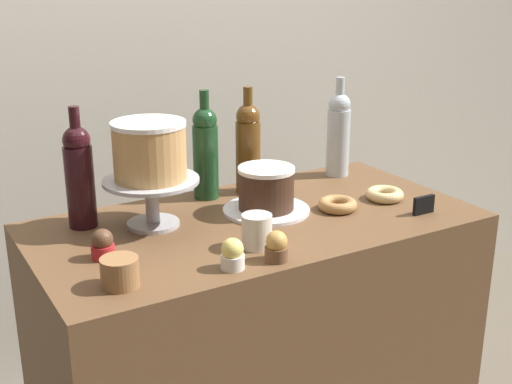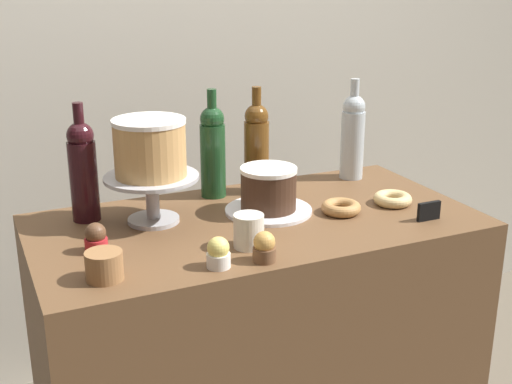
% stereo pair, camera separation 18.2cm
% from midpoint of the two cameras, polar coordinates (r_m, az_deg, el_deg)
% --- Properties ---
extents(back_wall, '(6.00, 0.05, 2.60)m').
position_cam_midpoint_polar(back_wall, '(2.56, -6.30, 12.62)').
color(back_wall, '#BCB7A8').
rests_on(back_wall, ground_plane).
extents(display_counter, '(1.22, 0.63, 0.90)m').
position_cam_midpoint_polar(display_counter, '(2.05, 2.62, -14.20)').
color(display_counter, brown).
rests_on(display_counter, ground_plane).
extents(cake_stand_pedestal, '(0.25, 0.25, 0.13)m').
position_cam_midpoint_polar(cake_stand_pedestal, '(1.81, -5.96, 0.11)').
color(cake_stand_pedestal, '#B2B2B7').
rests_on(cake_stand_pedestal, display_counter).
extents(white_layer_cake, '(0.19, 0.19, 0.15)m').
position_cam_midpoint_polar(white_layer_cake, '(1.78, -6.09, 3.73)').
color(white_layer_cake, tan).
rests_on(white_layer_cake, cake_stand_pedestal).
extents(silver_serving_platter, '(0.25, 0.25, 0.01)m').
position_cam_midpoint_polar(silver_serving_platter, '(1.91, 3.80, -1.61)').
color(silver_serving_platter, white).
rests_on(silver_serving_platter, display_counter).
extents(chocolate_round_cake, '(0.16, 0.16, 0.12)m').
position_cam_midpoint_polar(chocolate_round_cake, '(1.88, 3.84, 0.27)').
color(chocolate_round_cake, '#3D2619').
rests_on(chocolate_round_cake, silver_serving_platter).
extents(wine_bottle_dark_red, '(0.08, 0.08, 0.33)m').
position_cam_midpoint_polar(wine_bottle_dark_red, '(1.84, -11.74, 1.85)').
color(wine_bottle_dark_red, black).
rests_on(wine_bottle_dark_red, display_counter).
extents(wine_bottle_green, '(0.08, 0.08, 0.33)m').
position_cam_midpoint_polar(wine_bottle_green, '(2.00, -1.08, 3.57)').
color(wine_bottle_green, '#193D1E').
rests_on(wine_bottle_green, display_counter).
extents(wine_bottle_amber, '(0.08, 0.08, 0.33)m').
position_cam_midpoint_polar(wine_bottle_amber, '(2.04, 2.61, 3.85)').
color(wine_bottle_amber, '#5B3814').
rests_on(wine_bottle_amber, display_counter).
extents(wine_bottle_clear, '(0.08, 0.08, 0.33)m').
position_cam_midpoint_polar(wine_bottle_clear, '(2.21, 10.55, 4.75)').
color(wine_bottle_clear, '#B2BCC1').
rests_on(wine_bottle_clear, display_counter).
extents(cupcake_caramel, '(0.06, 0.06, 0.07)m').
position_cam_midpoint_polar(cupcake_caramel, '(1.59, 4.02, -4.76)').
color(cupcake_caramel, brown).
rests_on(cupcake_caramel, display_counter).
extents(cupcake_lemon, '(0.06, 0.06, 0.07)m').
position_cam_midpoint_polar(cupcake_lemon, '(1.55, 0.16, -5.27)').
color(cupcake_lemon, white).
rests_on(cupcake_lemon, display_counter).
extents(cupcake_chocolate, '(0.06, 0.06, 0.07)m').
position_cam_midpoint_polar(cupcake_chocolate, '(1.66, -10.39, -3.94)').
color(cupcake_chocolate, red).
rests_on(cupcake_chocolate, display_counter).
extents(donut_maple, '(0.11, 0.11, 0.03)m').
position_cam_midpoint_polar(donut_maple, '(1.92, 9.93, -1.36)').
color(donut_maple, '#B27F47').
rests_on(donut_maple, display_counter).
extents(donut_glazed, '(0.11, 0.11, 0.03)m').
position_cam_midpoint_polar(donut_glazed, '(2.02, 14.05, -0.62)').
color(donut_glazed, '#E0C17F').
rests_on(donut_glazed, display_counter).
extents(cookie_stack, '(0.08, 0.08, 0.07)m').
position_cam_midpoint_polar(cookie_stack, '(1.51, -9.39, -6.26)').
color(cookie_stack, olive).
rests_on(cookie_stack, display_counter).
extents(price_sign_chalkboard, '(0.07, 0.01, 0.05)m').
position_cam_midpoint_polar(price_sign_chalkboard, '(1.92, 17.10, -1.61)').
color(price_sign_chalkboard, black).
rests_on(price_sign_chalkboard, display_counter).
extents(coffee_cup_ceramic, '(0.08, 0.08, 0.08)m').
position_cam_midpoint_polar(coffee_cup_ceramic, '(1.66, 2.53, -3.37)').
color(coffee_cup_ceramic, silver).
rests_on(coffee_cup_ceramic, display_counter).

